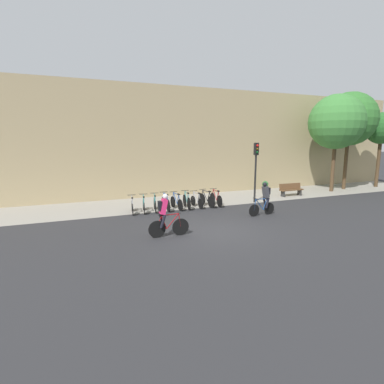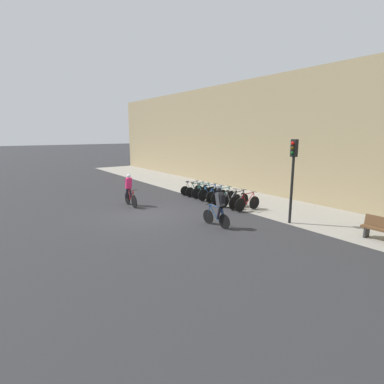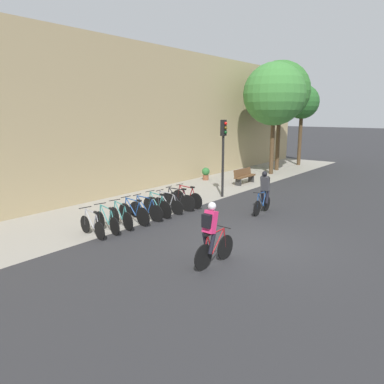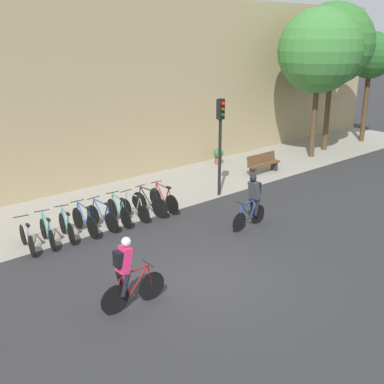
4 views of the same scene
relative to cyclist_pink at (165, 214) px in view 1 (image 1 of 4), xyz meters
name	(u,v)px [view 1 (image 1 of 4)]	position (x,y,z in m)	size (l,w,h in m)	color
ground	(218,232)	(2.33, -0.18, -0.95)	(200.00, 200.00, 0.00)	#2B2B2D
kerb_strip	(170,202)	(2.33, 6.57, -0.94)	(44.00, 4.50, 0.01)	gray
building_facade	(158,142)	(2.33, 9.12, 2.87)	(44.00, 0.60, 7.63)	tan
cyclist_pink	(165,214)	(0.00, 0.00, 0.00)	(1.72, 0.46, 1.80)	black
cyclist_grey	(265,198)	(5.94, 1.52, 0.00)	(1.64, 0.46, 1.76)	black
parked_bike_0	(132,206)	(-0.44, 4.61, -0.56)	(0.46, 1.61, 0.94)	black
parked_bike_1	(144,205)	(0.20, 4.61, -0.56)	(0.48, 1.65, 0.95)	black
parked_bike_2	(155,204)	(0.83, 4.61, -0.55)	(0.49, 1.62, 0.97)	black
parked_bike_3	(166,203)	(1.47, 4.61, -0.53)	(0.46, 1.74, 0.99)	black
parked_bike_4	(176,202)	(2.11, 4.61, -0.55)	(0.46, 1.69, 0.97)	black
parked_bike_5	(187,201)	(2.74, 4.61, -0.53)	(0.46, 1.71, 0.99)	black
parked_bike_6	(197,201)	(3.38, 4.61, -0.57)	(0.46, 1.60, 0.94)	black
parked_bike_7	(207,200)	(4.02, 4.61, -0.53)	(0.46, 1.71, 0.99)	black
parked_bike_8	(216,199)	(4.65, 4.61, -0.53)	(0.46, 1.73, 0.99)	black
traffic_light_pole	(256,162)	(7.38, 4.53, 1.66)	(0.26, 0.30, 3.77)	black
bench	(291,189)	(11.06, 5.46, -0.47)	(1.84, 0.44, 0.89)	brown
street_tree_0	(337,122)	(15.38, 5.88, 4.34)	(4.09, 4.09, 7.35)	#4C3823
street_tree_1	(349,119)	(17.22, 6.35, 4.62)	(4.17, 4.17, 7.67)	#4C3823
street_tree_2	(382,129)	(20.80, 6.17, 3.93)	(2.61, 2.61, 6.23)	#4C3823
potted_plant	(265,185)	(10.68, 7.98, -0.51)	(0.48, 0.48, 0.78)	brown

